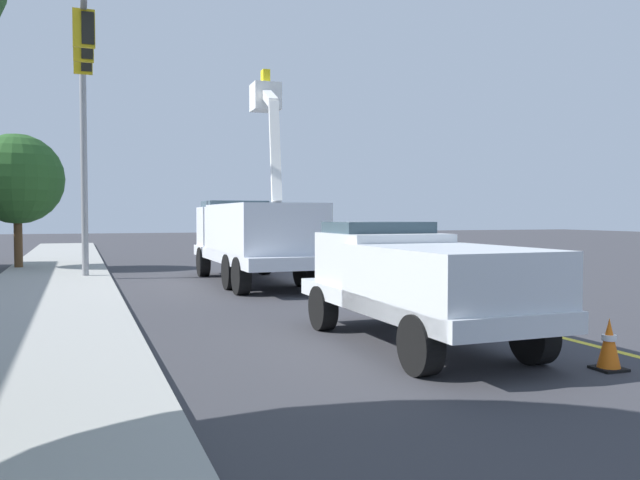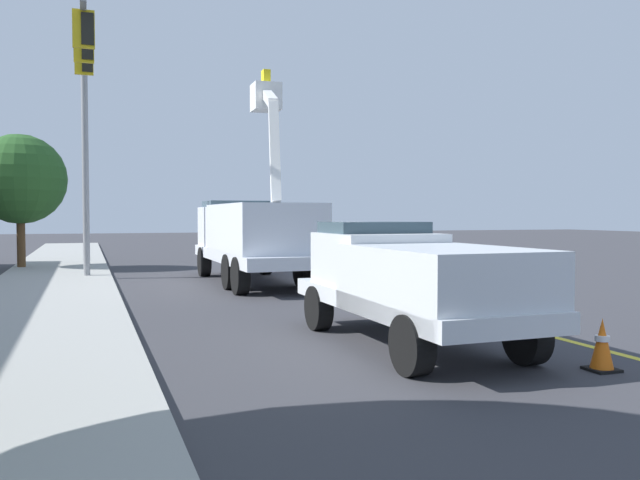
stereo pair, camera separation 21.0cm
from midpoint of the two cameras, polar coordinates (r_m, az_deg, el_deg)
The scene contains 10 objects.
ground at distance 22.00m, azimuth 0.51°, elevation -3.46°, with size 120.00×120.00×0.00m, color #38383D.
sidewalk_far_side at distance 20.53m, azimuth -23.18°, elevation -3.88°, with size 60.00×3.60×0.12m, color #9E9E99.
lane_centre_stripe at distance 22.00m, azimuth 0.51°, elevation -3.45°, with size 50.00×0.16×0.01m, color yellow.
utility_bucket_truck at distance 20.72m, azimuth -6.24°, elevation 0.64°, with size 8.27×2.79×7.02m.
service_pickup_truck at distance 10.80m, azimuth 8.02°, elevation -3.45°, with size 5.66×2.33×2.06m.
passing_minivan at distance 29.25m, azimuth 0.73°, elevation -0.14°, with size 4.85×2.07×1.69m.
traffic_cone_leading at distance 9.93m, azimuth 23.83°, elevation -8.53°, with size 0.40×0.40×0.74m.
traffic_cone_mid_front at distance 25.16m, azimuth -3.99°, elevation -1.93°, with size 0.40×0.40×0.73m.
traffic_signal_mast at distance 21.75m, azimuth -20.57°, elevation 12.08°, with size 6.06×0.67×8.73m.
street_tree_right at distance 28.04m, azimuth -25.60°, elevation 4.92°, with size 3.56×3.56×5.40m.
Camera 1 is at (-20.59, 7.42, 2.18)m, focal length 35.87 mm.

